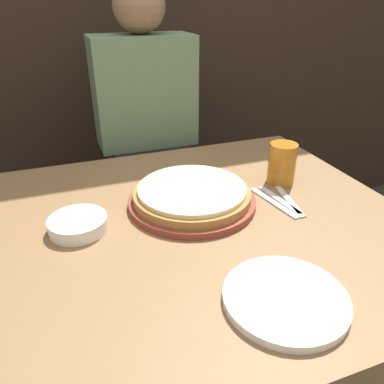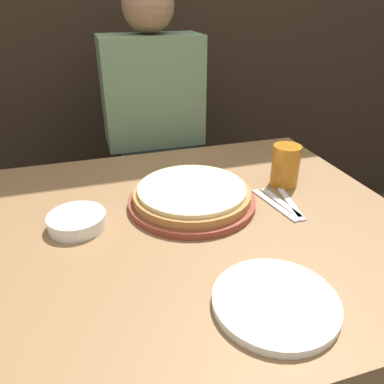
{
  "view_description": "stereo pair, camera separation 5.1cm",
  "coord_description": "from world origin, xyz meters",
  "px_view_note": "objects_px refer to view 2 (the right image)",
  "views": [
    {
      "loc": [
        -0.31,
        -0.78,
        1.27
      ],
      "look_at": [
        0.01,
        0.09,
        0.77
      ],
      "focal_mm": 35.0,
      "sensor_mm": 36.0,
      "label": 1
    },
    {
      "loc": [
        -0.26,
        -0.8,
        1.27
      ],
      "look_at": [
        0.01,
        0.09,
        0.77
      ],
      "focal_mm": 35.0,
      "sensor_mm": 36.0,
      "label": 2
    }
  ],
  "objects_px": {
    "dinner_knife": "(282,204)",
    "spoon": "(290,202)",
    "side_bowl": "(77,221)",
    "beer_glass": "(286,164)",
    "fork": "(274,205)",
    "pizza_on_board": "(192,196)",
    "dinner_plate": "(275,302)",
    "diner_person": "(155,155)"
  },
  "relations": [
    {
      "from": "pizza_on_board",
      "to": "dinner_knife",
      "type": "bearing_deg",
      "value": -16.97
    },
    {
      "from": "diner_person",
      "to": "dinner_plate",
      "type": "bearing_deg",
      "value": -88.78
    },
    {
      "from": "beer_glass",
      "to": "dinner_plate",
      "type": "distance_m",
      "value": 0.54
    },
    {
      "from": "beer_glass",
      "to": "fork",
      "type": "bearing_deg",
      "value": -129.03
    },
    {
      "from": "pizza_on_board",
      "to": "dinner_plate",
      "type": "distance_m",
      "value": 0.42
    },
    {
      "from": "spoon",
      "to": "side_bowl",
      "type": "bearing_deg",
      "value": 175.06
    },
    {
      "from": "pizza_on_board",
      "to": "diner_person",
      "type": "distance_m",
      "value": 0.61
    },
    {
      "from": "dinner_knife",
      "to": "spoon",
      "type": "bearing_deg",
      "value": 0.0
    },
    {
      "from": "spoon",
      "to": "beer_glass",
      "type": "bearing_deg",
      "value": 69.88
    },
    {
      "from": "fork",
      "to": "dinner_knife",
      "type": "relative_size",
      "value": 1.0
    },
    {
      "from": "side_bowl",
      "to": "diner_person",
      "type": "distance_m",
      "value": 0.71
    },
    {
      "from": "beer_glass",
      "to": "dinner_knife",
      "type": "distance_m",
      "value": 0.15
    },
    {
      "from": "beer_glass",
      "to": "diner_person",
      "type": "distance_m",
      "value": 0.65
    },
    {
      "from": "beer_glass",
      "to": "spoon",
      "type": "relative_size",
      "value": 0.77
    },
    {
      "from": "dinner_plate",
      "to": "fork",
      "type": "bearing_deg",
      "value": 62.11
    },
    {
      "from": "dinner_knife",
      "to": "spoon",
      "type": "relative_size",
      "value": 1.18
    },
    {
      "from": "dinner_plate",
      "to": "diner_person",
      "type": "height_order",
      "value": "diner_person"
    },
    {
      "from": "fork",
      "to": "dinner_knife",
      "type": "xyz_separation_m",
      "value": [
        0.02,
        0.0,
        0.0
      ]
    },
    {
      "from": "pizza_on_board",
      "to": "fork",
      "type": "distance_m",
      "value": 0.24
    },
    {
      "from": "beer_glass",
      "to": "dinner_plate",
      "type": "bearing_deg",
      "value": -120.89
    },
    {
      "from": "beer_glass",
      "to": "fork",
      "type": "distance_m",
      "value": 0.16
    },
    {
      "from": "dinner_knife",
      "to": "beer_glass",
      "type": "bearing_deg",
      "value": 59.52
    },
    {
      "from": "beer_glass",
      "to": "dinner_knife",
      "type": "relative_size",
      "value": 0.66
    },
    {
      "from": "beer_glass",
      "to": "dinner_plate",
      "type": "height_order",
      "value": "beer_glass"
    },
    {
      "from": "beer_glass",
      "to": "side_bowl",
      "type": "height_order",
      "value": "beer_glass"
    },
    {
      "from": "side_bowl",
      "to": "dinner_knife",
      "type": "bearing_deg",
      "value": -5.16
    },
    {
      "from": "beer_glass",
      "to": "pizza_on_board",
      "type": "bearing_deg",
      "value": -173.19
    },
    {
      "from": "diner_person",
      "to": "fork",
      "type": "bearing_deg",
      "value": -72.98
    },
    {
      "from": "side_bowl",
      "to": "beer_glass",
      "type": "bearing_deg",
      "value": 5.61
    },
    {
      "from": "fork",
      "to": "spoon",
      "type": "xyz_separation_m",
      "value": [
        0.05,
        0.0,
        0.0
      ]
    },
    {
      "from": "beer_glass",
      "to": "fork",
      "type": "height_order",
      "value": "beer_glass"
    },
    {
      "from": "dinner_plate",
      "to": "dinner_knife",
      "type": "distance_m",
      "value": 0.4
    },
    {
      "from": "fork",
      "to": "diner_person",
      "type": "xyz_separation_m",
      "value": [
        -0.21,
        0.67,
        -0.09
      ]
    },
    {
      "from": "side_bowl",
      "to": "dinner_plate",
      "type": "bearing_deg",
      "value": -48.31
    },
    {
      "from": "fork",
      "to": "pizza_on_board",
      "type": "bearing_deg",
      "value": 161.24
    },
    {
      "from": "pizza_on_board",
      "to": "beer_glass",
      "type": "xyz_separation_m",
      "value": [
        0.31,
        0.04,
        0.04
      ]
    },
    {
      "from": "pizza_on_board",
      "to": "diner_person",
      "type": "bearing_deg",
      "value": 88.42
    },
    {
      "from": "dinner_plate",
      "to": "spoon",
      "type": "bearing_deg",
      "value": 56.04
    },
    {
      "from": "side_bowl",
      "to": "dinner_knife",
      "type": "height_order",
      "value": "side_bowl"
    },
    {
      "from": "pizza_on_board",
      "to": "side_bowl",
      "type": "relative_size",
      "value": 2.44
    },
    {
      "from": "side_bowl",
      "to": "fork",
      "type": "bearing_deg",
      "value": -5.4
    },
    {
      "from": "pizza_on_board",
      "to": "side_bowl",
      "type": "xyz_separation_m",
      "value": [
        -0.32,
        -0.02,
        -0.01
      ]
    }
  ]
}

